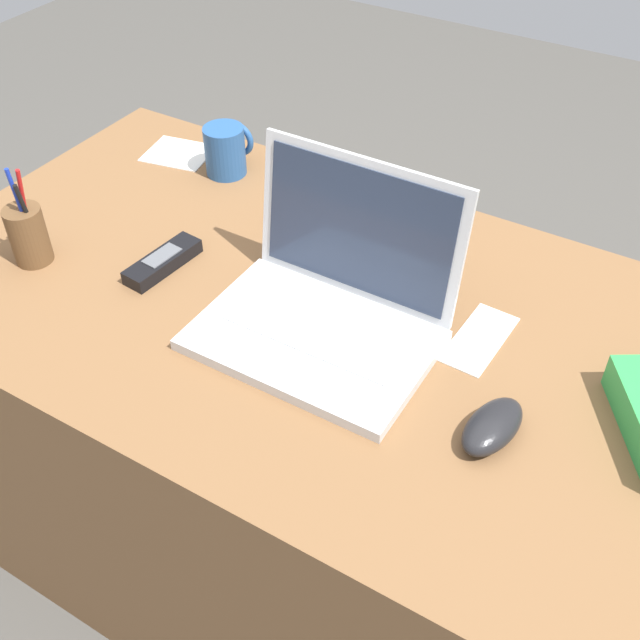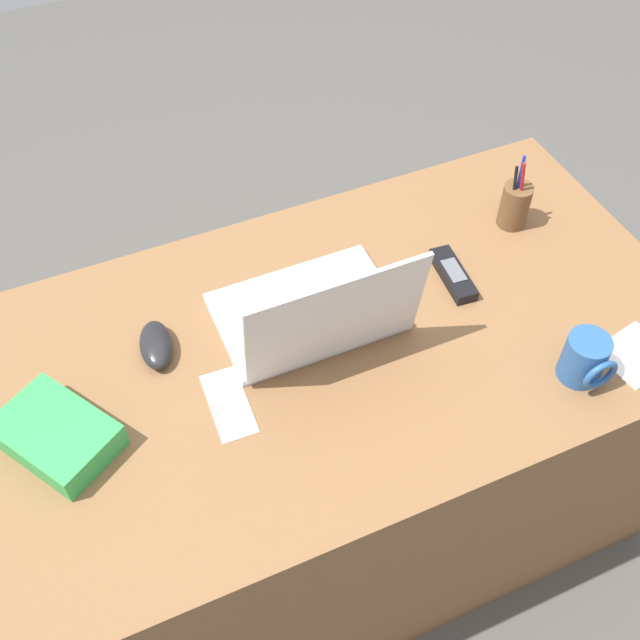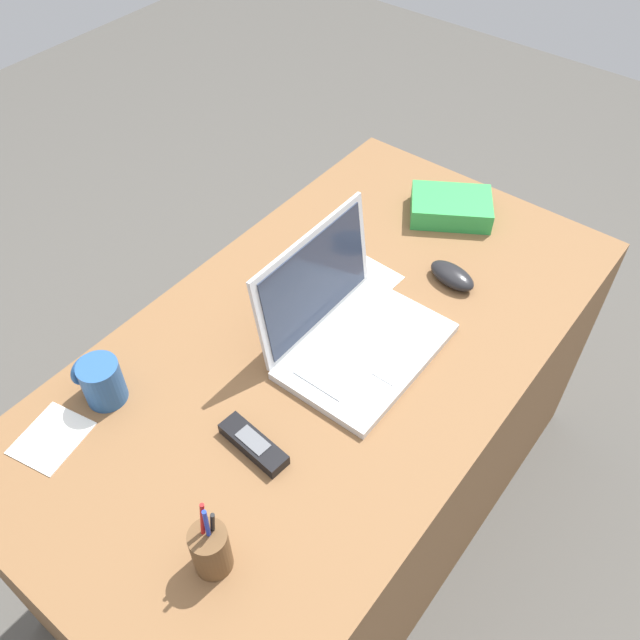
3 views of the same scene
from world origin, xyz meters
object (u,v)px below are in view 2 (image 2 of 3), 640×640
Objects in this scene: coffee_mug_white at (585,359)px; cordless_phone at (453,274)px; snack_bag at (57,435)px; computer_mouse at (156,345)px; pen_holder at (515,205)px; laptop at (315,314)px.

cordless_phone is at bearing -73.63° from coffee_mug_white.
computer_mouse is at bearing -148.60° from snack_bag.
cordless_phone is at bearing 25.22° from pen_holder.
cordless_phone is (0.09, -0.30, -0.04)m from coffee_mug_white.
cordless_phone is at bearing -176.08° from computer_mouse.
laptop is 2.34× the size of cordless_phone.
laptop is 0.30m from computer_mouse.
snack_bag is (1.00, 0.16, -0.03)m from pen_holder.
computer_mouse reaches higher than cordless_phone.
computer_mouse is at bearing -27.79° from coffee_mug_white.
pen_holder reaches higher than coffee_mug_white.
snack_bag is at bearing 4.64° from cordless_phone.
cordless_phone is at bearing -177.79° from laptop.
pen_holder reaches higher than computer_mouse.
laptop is 3.63× the size of coffee_mug_white.
laptop is at bearing 175.75° from computer_mouse.
laptop reaches higher than coffee_mug_white.
computer_mouse is 0.60m from cordless_phone.
computer_mouse is 1.21× the size of coffee_mug_white.
pen_holder is at bearing -105.52° from coffee_mug_white.
coffee_mug_white is 0.92m from snack_bag.
coffee_mug_white is 0.65× the size of cordless_phone.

